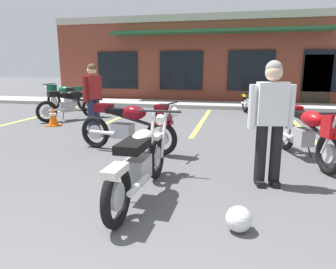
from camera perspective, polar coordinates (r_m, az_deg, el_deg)
ground_plane at (r=4.92m, az=0.55°, el=-6.37°), size 80.00×80.00×0.00m
sidewalk_kerb at (r=12.85m, az=8.24°, el=5.51°), size 22.00×1.80×0.14m
brick_storefront_building at (r=16.97m, az=9.61°, el=13.42°), size 15.21×7.08×3.86m
painted_stall_lines at (r=9.31m, az=6.45°, el=2.55°), size 10.89×4.80×0.01m
motorcycle_foreground_classic at (r=3.76m, az=-5.15°, el=-5.01°), size 0.66×2.11×0.98m
motorcycle_red_sportbike at (r=10.64m, az=15.49°, el=5.90°), size 0.93×2.06×0.98m
motorcycle_black_cruiser at (r=12.35m, az=-18.50°, el=6.86°), size 2.10×0.75×0.98m
motorcycle_silver_naked at (r=5.79m, az=-6.84°, el=1.80°), size 2.10×0.76×0.98m
motorcycle_green_cafe_racer at (r=5.64m, az=24.84°, el=0.45°), size 0.96×2.05×0.98m
motorcycle_orange_scrambler at (r=9.94m, az=-17.27°, el=5.75°), size 1.43×1.82×0.98m
person_in_shorts_foreground at (r=7.60m, az=-13.86°, el=7.27°), size 0.36×0.60×1.68m
person_by_back_row at (r=4.26m, az=18.63°, el=3.20°), size 0.61×0.33×1.68m
helmet_on_pavement at (r=3.19m, az=13.05°, el=-15.09°), size 0.26×0.26×0.26m
traffic_cone at (r=9.03m, az=-20.66°, el=3.16°), size 0.34×0.34×0.53m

